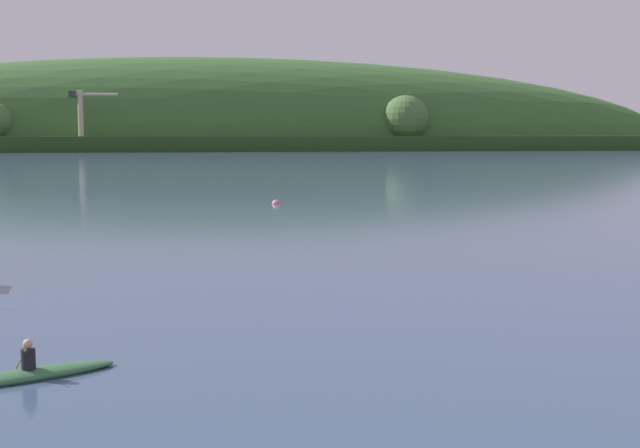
# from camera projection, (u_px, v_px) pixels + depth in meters

# --- Properties ---
(far_shoreline_hill) EXTENTS (406.04, 83.78, 58.72)m
(far_shoreline_hill) POSITION_uv_depth(u_px,v_px,m) (217.00, 149.00, 269.20)
(far_shoreline_hill) COLOR #27431B
(far_shoreline_hill) RESTS_ON ground
(dockside_crane) EXTENTS (13.26, 3.39, 17.24)m
(dockside_crane) POSITION_uv_depth(u_px,v_px,m) (82.00, 122.00, 233.45)
(dockside_crane) COLOR #4C4C51
(dockside_crane) RESTS_ON ground
(canoe_with_paddler) EXTENTS (3.90, 2.53, 1.02)m
(canoe_with_paddler) POSITION_uv_depth(u_px,v_px,m) (29.00, 374.00, 18.91)
(canoe_with_paddler) COLOR #33663D
(canoe_with_paddler) RESTS_ON ground
(mooring_buoy_off_fishing_boat) EXTENTS (0.68, 0.68, 0.76)m
(mooring_buoy_off_fishing_boat) POSITION_uv_depth(u_px,v_px,m) (276.00, 204.00, 64.84)
(mooring_buoy_off_fishing_boat) COLOR #E06675
(mooring_buoy_off_fishing_boat) RESTS_ON ground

